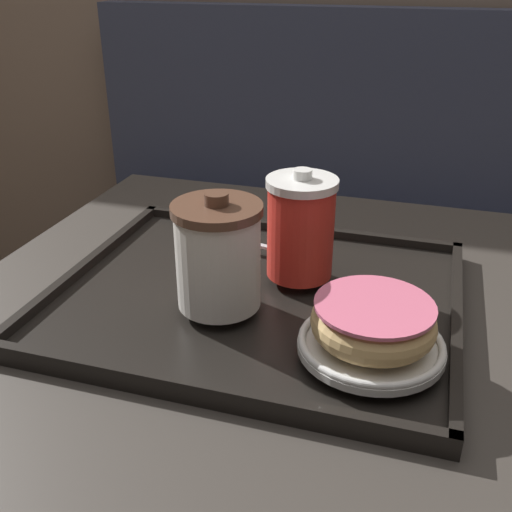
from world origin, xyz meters
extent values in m
cube|color=#33384C|center=(0.04, 0.84, 0.23)|extent=(1.59, 0.44, 0.45)
cube|color=#33384C|center=(0.04, 1.02, 0.73)|extent=(1.59, 0.08, 0.55)
cube|color=#38332D|center=(0.00, 0.00, 0.71)|extent=(0.77, 0.85, 0.03)
cube|color=black|center=(-0.01, 0.03, 0.73)|extent=(0.48, 0.40, 0.01)
cube|color=black|center=(-0.01, -0.17, 0.74)|extent=(0.48, 0.01, 0.01)
cube|color=black|center=(-0.01, 0.22, 0.74)|extent=(0.48, 0.01, 0.01)
cube|color=black|center=(-0.24, 0.03, 0.74)|extent=(0.01, 0.40, 0.01)
cube|color=black|center=(0.22, 0.03, 0.74)|extent=(0.01, 0.40, 0.01)
cylinder|color=white|center=(-0.04, -0.02, 0.80)|extent=(0.09, 0.09, 0.11)
cylinder|color=brown|center=(-0.04, -0.02, 0.86)|extent=(0.10, 0.10, 0.01)
cylinder|color=brown|center=(-0.04, -0.02, 0.88)|extent=(0.03, 0.03, 0.01)
cylinder|color=red|center=(0.03, 0.07, 0.81)|extent=(0.08, 0.08, 0.11)
cylinder|color=white|center=(0.03, 0.07, 0.87)|extent=(0.09, 0.09, 0.01)
cylinder|color=white|center=(0.03, 0.07, 0.88)|extent=(0.02, 0.02, 0.01)
cylinder|color=white|center=(0.14, -0.07, 0.75)|extent=(0.15, 0.15, 0.01)
torus|color=white|center=(0.14, -0.07, 0.76)|extent=(0.15, 0.15, 0.01)
torus|color=#DBB270|center=(0.14, -0.07, 0.78)|extent=(0.12, 0.12, 0.04)
cylinder|color=#DB6684|center=(0.14, -0.07, 0.80)|extent=(0.12, 0.12, 0.00)
ellipsoid|color=silver|center=(-0.14, 0.15, 0.75)|extent=(0.04, 0.03, 0.01)
cube|color=silver|center=(-0.06, 0.14, 0.75)|extent=(0.12, 0.03, 0.00)
camera|label=1|loc=(0.18, -0.58, 1.10)|focal=42.00mm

